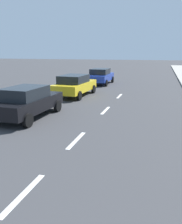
% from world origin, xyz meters
% --- Properties ---
extents(ground_plane, '(160.00, 160.00, 0.00)m').
position_xyz_m(ground_plane, '(0.00, 20.00, 0.00)').
color(ground_plane, '#38383A').
extents(lane_stripe_2, '(0.16, 1.80, 0.01)m').
position_xyz_m(lane_stripe_2, '(0.00, 7.52, 0.00)').
color(lane_stripe_2, white).
rests_on(lane_stripe_2, ground).
extents(lane_stripe_3, '(0.16, 1.80, 0.01)m').
position_xyz_m(lane_stripe_3, '(0.00, 11.10, 0.00)').
color(lane_stripe_3, white).
rests_on(lane_stripe_3, ground).
extents(lane_stripe_4, '(0.16, 1.80, 0.01)m').
position_xyz_m(lane_stripe_4, '(0.00, 15.92, 0.00)').
color(lane_stripe_4, white).
rests_on(lane_stripe_4, ground).
extents(lane_stripe_5, '(0.16, 1.80, 0.01)m').
position_xyz_m(lane_stripe_5, '(0.00, 20.52, 0.00)').
color(lane_stripe_5, white).
rests_on(lane_stripe_5, ground).
extents(parked_car_black, '(2.09, 4.36, 1.57)m').
position_xyz_m(parked_car_black, '(-3.43, 13.39, 0.84)').
color(parked_car_black, black).
rests_on(parked_car_black, ground).
extents(parked_car_yellow, '(2.24, 4.63, 1.57)m').
position_xyz_m(parked_car_yellow, '(-3.26, 19.69, 0.84)').
color(parked_car_yellow, gold).
rests_on(parked_car_yellow, ground).
extents(parked_car_blue, '(2.05, 4.44, 1.57)m').
position_xyz_m(parked_car_blue, '(-3.04, 26.64, 0.84)').
color(parked_car_blue, '#1E389E').
rests_on(parked_car_blue, ground).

